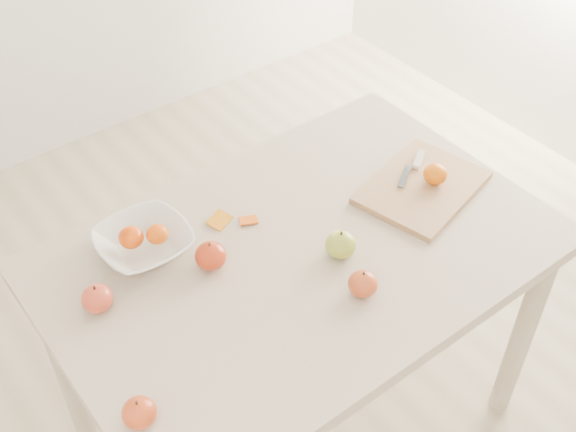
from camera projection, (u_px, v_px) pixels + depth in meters
ground at (298, 419)px, 2.24m from camera, size 3.50×3.50×0.00m
table at (300, 277)px, 1.79m from camera, size 1.20×0.80×0.75m
cutting_board at (422, 187)px, 1.88m from camera, size 0.37×0.31×0.02m
board_tangerine at (435, 174)px, 1.86m from camera, size 0.06×0.06×0.05m
fruit_bowl at (144, 243)px, 1.70m from camera, size 0.22×0.22×0.05m
bowl_tangerine_near at (131, 237)px, 1.68m from camera, size 0.06×0.06×0.05m
bowl_tangerine_far at (157, 234)px, 1.69m from camera, size 0.05×0.05×0.05m
orange_peel_a at (220, 221)px, 1.79m from camera, size 0.07×0.07×0.01m
orange_peel_b at (249, 221)px, 1.80m from camera, size 0.06×0.05×0.01m
paring_knife at (417, 162)px, 1.93m from camera, size 0.16×0.09×0.01m
apple_green at (341, 245)px, 1.69m from camera, size 0.07×0.07×0.07m
apple_red_e at (363, 284)px, 1.60m from camera, size 0.07×0.07×0.06m
apple_red_a at (97, 298)px, 1.57m from camera, size 0.07×0.07×0.06m
apple_red_b at (211, 256)px, 1.66m from camera, size 0.07×0.07×0.07m
apple_red_d at (139, 413)px, 1.36m from camera, size 0.07×0.07×0.06m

